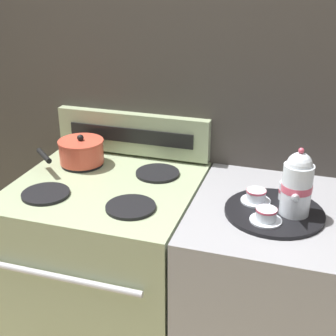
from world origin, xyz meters
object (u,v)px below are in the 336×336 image
Objects in this scene: teapot at (297,184)px; teacup_right at (266,215)px; serving_tray at (274,212)px; stove at (110,277)px; creamer_jug at (287,191)px; saucepan at (81,151)px; teacup_left at (256,196)px.

teapot is 2.24× the size of teacup_right.
serving_tray is at bearing 178.77° from teapot.
serving_tray reaches higher than stove.
teacup_right is (-0.09, -0.08, -0.09)m from teapot.
saucepan is at bearing 174.34° from creamer_jug.
serving_tray is 0.09m from teacup_right.
creamer_jug is (0.03, 0.10, 0.04)m from serving_tray.
teacup_left and teacup_right have the same top height.
teacup_right is 0.19m from creamer_jug.
teapot reaches higher than serving_tray.
saucepan is 0.88m from creamer_jug.
serving_tray is 0.11m from creamer_jug.
serving_tray is (0.67, -0.04, 0.46)m from stove.
teapot is at bearing -72.45° from creamer_jug.
teacup_left is at bearing -152.97° from creamer_jug.
teacup_left is at bearing -10.34° from saucepan.
teapot reaches higher than saucepan.
stove is at bearing 177.03° from teapot.
creamer_jug is (0.05, 0.18, 0.01)m from teacup_right.
creamer_jug is at bearing -5.66° from saucepan.
saucepan is 0.87m from serving_tray.
saucepan is 1.12× the size of teapot.
teapot reaches higher than teacup_right.
stove is 0.77m from teacup_left.
serving_tray is at bearing -32.52° from teacup_left.
teapot is 2.24× the size of teacup_left.
creamer_jug reaches higher than serving_tray.
stove is at bearing -40.62° from saucepan.
teacup_left is 1.00× the size of teacup_right.
serving_tray is 0.09m from teacup_left.
creamer_jug is at bearing 107.55° from teapot.
teapot is (0.07, -0.00, 0.12)m from serving_tray.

